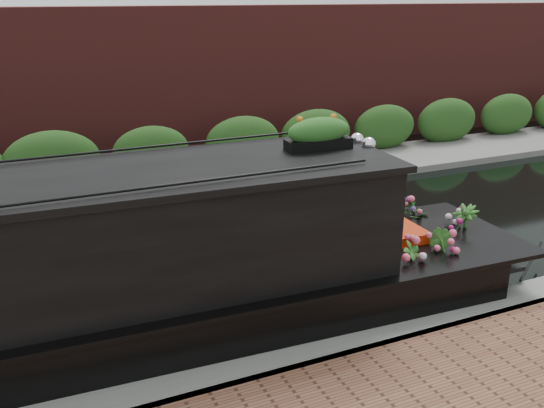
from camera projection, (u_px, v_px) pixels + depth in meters
name	position (u px, v px, depth m)	size (l,w,h in m)	color
ground	(234.00, 260.00, 10.31)	(80.00, 80.00, 0.00)	black
near_bank_coping	(330.00, 361.00, 7.47)	(40.00, 0.60, 0.50)	slate
far_bank_path	(169.00, 191.00, 13.92)	(40.00, 2.40, 0.34)	slate
far_hedge	(159.00, 180.00, 14.70)	(40.00, 1.10, 2.80)	#214717
far_brick_wall	(139.00, 160.00, 16.50)	(40.00, 1.00, 8.00)	#57201D
narrowboat	(38.00, 299.00, 7.11)	(12.90, 2.81, 2.99)	black
rope_fender	(480.00, 256.00, 10.00)	(0.38, 0.38, 0.44)	olive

